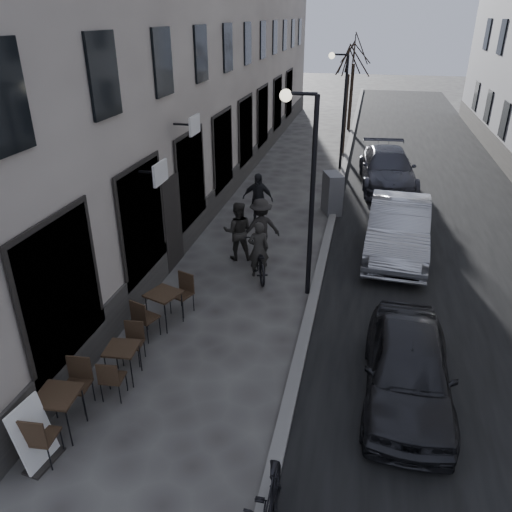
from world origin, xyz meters
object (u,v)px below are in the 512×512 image
at_px(tree_far, 355,50).
at_px(streetlamp_near, 306,175).
at_px(streetlamp_far, 341,99).
at_px(car_mid, 398,228).
at_px(utility_cabinet, 332,193).
at_px(pedestrian_near, 238,231).
at_px(moped, 269,512).
at_px(bistro_set_a, 60,409).
at_px(bistro_set_b, 123,360).
at_px(bicycle, 258,259).
at_px(car_near, 408,368).
at_px(tree_near, 349,58).
at_px(pedestrian_far, 258,199).
at_px(sign_board, 35,440).
at_px(car_far, 387,169).
at_px(bistro_set_c, 164,305).
at_px(pedestrian_mid, 261,228).

bearing_deg(tree_far, streetlamp_near, -90.20).
xyz_separation_m(streetlamp_far, car_mid, (2.47, -8.97, -2.35)).
height_order(utility_cabinet, pedestrian_near, pedestrian_near).
bearing_deg(moped, bistro_set_a, 162.16).
bearing_deg(bistro_set_b, car_mid, 47.45).
bearing_deg(pedestrian_near, tree_far, -110.03).
bearing_deg(bicycle, utility_cabinet, -127.17).
xyz_separation_m(utility_cabinet, car_near, (2.20, -9.55, -0.06)).
bearing_deg(tree_near, pedestrian_far, -101.67).
xyz_separation_m(sign_board, car_far, (5.63, 16.09, 0.29)).
bearing_deg(moped, utility_cabinet, 90.09).
xyz_separation_m(bistro_set_a, moped, (3.87, -1.17, 0.04)).
bearing_deg(streetlamp_near, tree_far, 89.80).
relative_size(bistro_set_b, utility_cabinet, 1.03).
bearing_deg(moped, bistro_set_c, 124.83).
bearing_deg(tree_far, bicycle, -93.83).
distance_m(tree_far, bistro_set_c, 23.73).
bearing_deg(bicycle, tree_near, -116.37).
distance_m(pedestrian_far, car_mid, 4.79).
xyz_separation_m(tree_near, car_far, (2.18, -5.31, -3.90)).
bearing_deg(sign_board, tree_near, 88.25).
xyz_separation_m(streetlamp_near, car_near, (2.47, -3.51, -2.49)).
distance_m(streetlamp_near, streetlamp_far, 12.00).
bearing_deg(pedestrian_far, moped, -74.94).
bearing_deg(pedestrian_mid, utility_cabinet, -138.98).
bearing_deg(pedestrian_far, bicycle, -75.43).
height_order(streetlamp_far, bistro_set_b, streetlamp_far).
xyz_separation_m(streetlamp_far, car_far, (2.25, -2.31, -2.40)).
distance_m(bistro_set_a, utility_cabinet, 12.32).
distance_m(sign_board, pedestrian_mid, 8.53).
xyz_separation_m(pedestrian_far, car_far, (4.38, 5.32, -0.15)).
xyz_separation_m(bistro_set_c, bicycle, (1.60, 2.85, -0.02)).
bearing_deg(tree_far, pedestrian_far, -97.52).
height_order(bistro_set_c, moped, moped).
height_order(bistro_set_c, pedestrian_near, pedestrian_near).
relative_size(tree_far, bistro_set_a, 3.35).
height_order(car_near, car_far, car_far).
bearing_deg(utility_cabinet, bistro_set_b, -128.17).
relative_size(streetlamp_far, bistro_set_a, 2.99).
bearing_deg(moped, streetlamp_near, 93.31).
bearing_deg(bicycle, car_mid, -168.90).
xyz_separation_m(tree_far, bistro_set_a, (-3.42, -26.73, -4.15)).
height_order(bistro_set_b, bicycle, bicycle).
relative_size(tree_near, tree_far, 1.00).
bearing_deg(tree_far, car_near, -84.41).
bearing_deg(tree_near, utility_cabinet, -88.72).
height_order(bistro_set_b, moped, moped).
height_order(bistro_set_b, utility_cabinet, utility_cabinet).
relative_size(car_near, car_mid, 0.80).
bearing_deg(tree_far, streetlamp_far, -90.46).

